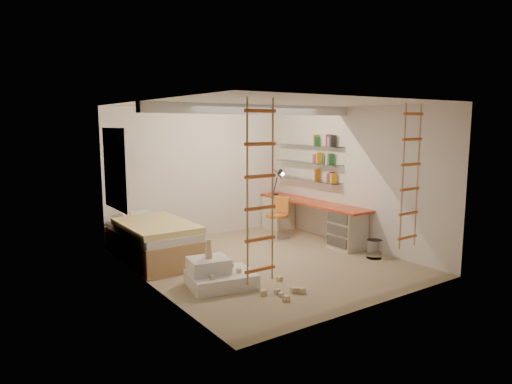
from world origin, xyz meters
TOP-DOWN VIEW (x-y plane):
  - floor at (0.00, 0.00)m, footprint 4.50×4.50m
  - ceiling_beam at (0.00, 0.30)m, footprint 4.00×0.18m
  - window_frame at (-1.97, 1.50)m, footprint 0.06×1.15m
  - window_blind at (-1.93, 1.50)m, footprint 0.02×1.00m
  - rope_ladder_left at (-1.35, -1.75)m, footprint 0.41×0.04m
  - rope_ladder_right at (1.35, -1.75)m, footprint 0.41×0.04m
  - waste_bin at (1.67, -0.85)m, footprint 0.26×0.26m
  - desk at (1.72, 0.86)m, footprint 0.56×2.80m
  - shelves at (1.87, 1.13)m, footprint 0.25×1.80m
  - bed at (-1.48, 1.23)m, footprint 1.02×2.00m
  - task_lamp at (1.67, 1.82)m, footprint 0.14×0.36m
  - swivel_chair at (1.08, 1.11)m, footprint 0.65×0.65m
  - play_platform at (-1.22, -0.52)m, footprint 1.02×0.86m
  - toy_blocks at (-0.87, -0.95)m, footprint 1.11×1.17m
  - books at (1.87, 1.13)m, footprint 0.14×0.64m

SIDE VIEW (x-z plane):
  - floor at x=0.00m, z-range 0.00..0.00m
  - play_platform at x=-1.22m, z-range -0.04..0.36m
  - waste_bin at x=1.67m, z-range 0.00..0.32m
  - toy_blocks at x=-0.87m, z-range -0.14..0.53m
  - swivel_chair at x=1.08m, z-range -0.11..0.73m
  - bed at x=-1.48m, z-range -0.02..0.67m
  - desk at x=1.72m, z-range 0.03..0.78m
  - task_lamp at x=1.67m, z-range 0.85..1.42m
  - shelves at x=1.87m, z-range 1.14..1.86m
  - rope_ladder_left at x=-1.35m, z-range 0.45..2.58m
  - rope_ladder_right at x=1.35m, z-range 0.45..2.58m
  - window_frame at x=-1.97m, z-range 0.88..2.23m
  - window_blind at x=-1.93m, z-range 0.95..2.15m
  - books at x=1.87m, z-range 1.18..2.10m
  - ceiling_beam at x=0.00m, z-range 2.44..2.60m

